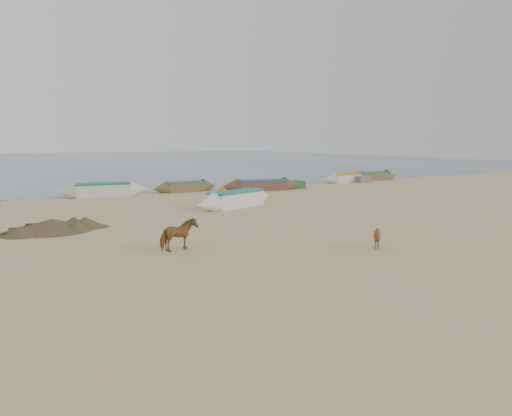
% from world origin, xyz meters
% --- Properties ---
extents(ground, '(140.00, 140.00, 0.00)m').
position_xyz_m(ground, '(0.00, 0.00, 0.00)').
color(ground, tan).
rests_on(ground, ground).
extents(sea, '(160.00, 160.00, 0.00)m').
position_xyz_m(sea, '(0.00, 82.00, 0.01)').
color(sea, slate).
rests_on(sea, ground).
extents(cow_adult, '(1.49, 0.86, 1.19)m').
position_xyz_m(cow_adult, '(-4.67, 1.83, 0.59)').
color(cow_adult, brown).
rests_on(cow_adult, ground).
extents(calf_front, '(0.85, 0.77, 0.88)m').
position_xyz_m(calf_front, '(1.79, -1.78, 0.44)').
color(calf_front, brown).
rests_on(calf_front, ground).
extents(near_canoe, '(6.63, 3.43, 1.00)m').
position_xyz_m(near_canoe, '(2.91, 11.07, 0.50)').
color(near_canoe, white).
rests_on(near_canoe, ground).
extents(debris_pile, '(4.49, 4.49, 0.54)m').
position_xyz_m(debris_pile, '(-7.96, 8.62, 0.27)').
color(debris_pile, brown).
rests_on(debris_pile, ground).
extents(waterline_canoes, '(58.62, 5.29, 0.99)m').
position_xyz_m(waterline_canoes, '(0.14, 20.50, 0.42)').
color(waterline_canoes, brown).
rests_on(waterline_canoes, ground).
extents(beach_clutter, '(45.99, 4.95, 0.64)m').
position_xyz_m(beach_clutter, '(4.28, 19.37, 0.30)').
color(beach_clutter, '#295B33').
rests_on(beach_clutter, ground).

